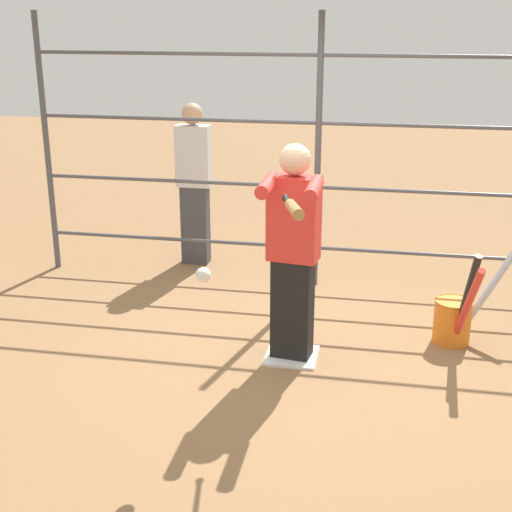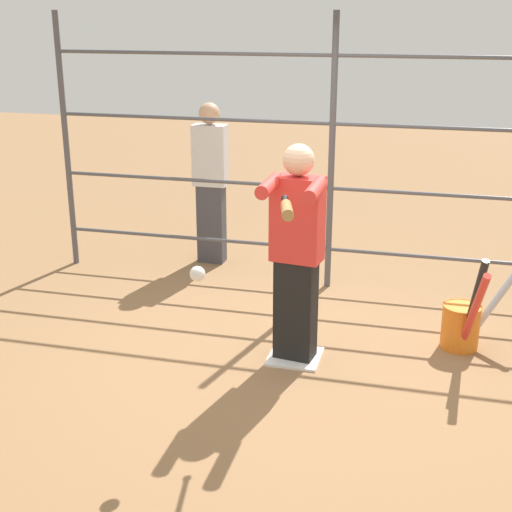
{
  "view_description": "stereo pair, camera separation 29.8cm",
  "coord_description": "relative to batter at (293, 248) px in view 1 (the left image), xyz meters",
  "views": [
    {
      "loc": [
        -0.67,
        5.0,
        2.58
      ],
      "look_at": [
        0.2,
        0.43,
        0.97
      ],
      "focal_mm": 50.0,
      "sensor_mm": 36.0,
      "label": 1
    },
    {
      "loc": [
        -0.96,
        4.94,
        2.58
      ],
      "look_at": [
        0.2,
        0.43,
        0.97
      ],
      "focal_mm": 50.0,
      "sensor_mm": 36.0,
      "label": 2
    }
  ],
  "objects": [
    {
      "name": "bystander_behind_fence",
      "position": [
        1.33,
        -2.04,
        -0.03
      ],
      "size": [
        0.35,
        0.22,
        1.7
      ],
      "color": "#3F3F47",
      "rests_on": "ground"
    },
    {
      "name": "home_plate",
      "position": [
        0.0,
        -0.02,
        -0.9
      ],
      "size": [
        0.4,
        0.4,
        0.02
      ],
      "color": "white",
      "rests_on": "ground"
    },
    {
      "name": "softball_in_flight",
      "position": [
        0.4,
        1.06,
        0.15
      ],
      "size": [
        0.1,
        0.1,
        0.1
      ],
      "color": "white"
    },
    {
      "name": "fence_backstop",
      "position": [
        0.0,
        -1.62,
        0.38
      ],
      "size": [
        5.53,
        0.06,
        2.59
      ],
      "color": "#4C4C51",
      "rests_on": "ground"
    },
    {
      "name": "baseball_bat_swinging",
      "position": [
        -0.12,
        0.96,
        0.57
      ],
      "size": [
        0.26,
        0.89,
        0.19
      ],
      "color": "black"
    },
    {
      "name": "batter",
      "position": [
        0.0,
        0.0,
        0.0
      ],
      "size": [
        0.43,
        0.61,
        1.69
      ],
      "color": "black",
      "rests_on": "ground"
    },
    {
      "name": "ground_plane",
      "position": [
        0.0,
        -0.02,
        -0.91
      ],
      "size": [
        24.0,
        24.0,
        0.0
      ],
      "primitive_type": "plane",
      "color": "olive"
    },
    {
      "name": "bat_bucket",
      "position": [
        -1.28,
        -0.52,
        -0.68
      ],
      "size": [
        0.7,
        0.89,
        0.85
      ],
      "color": "orange",
      "rests_on": "ground"
    }
  ]
}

